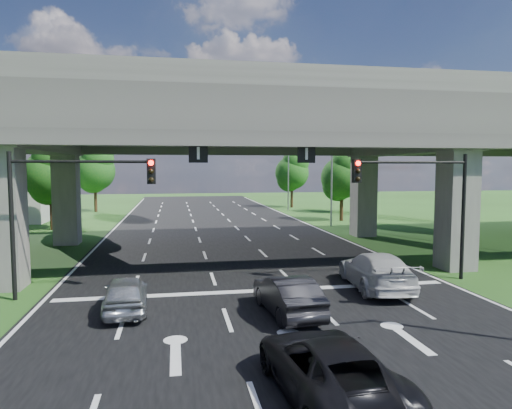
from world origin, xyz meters
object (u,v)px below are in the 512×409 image
object	(u,v)px
streetlight_beyond	(285,164)
streetlight_far	(328,162)
car_silver	(126,294)
car_white	(376,271)
signal_right	(423,193)
car_trailing	(329,368)
signal_left	(68,197)
car_dark	(288,295)

from	to	relation	value
streetlight_beyond	streetlight_far	bearing A→B (deg)	-90.00
streetlight_far	car_silver	xyz separation A→B (m)	(-15.50, -22.42, -5.15)
streetlight_far	car_white	distance (m)	22.15
signal_right	car_silver	bearing A→B (deg)	-169.88
streetlight_far	car_trailing	distance (m)	31.92
signal_right	signal_left	world-z (taller)	same
car_silver	streetlight_beyond	bearing A→B (deg)	-115.33
signal_right	car_white	world-z (taller)	signal_right
streetlight_far	car_silver	world-z (taller)	streetlight_far
car_silver	car_trailing	distance (m)	9.09
signal_left	streetlight_beyond	bearing A→B (deg)	63.57
streetlight_far	car_trailing	xyz separation A→B (m)	(-10.20, -29.81, -5.11)
signal_right	signal_left	xyz separation A→B (m)	(-15.65, 0.00, 0.00)
car_dark	car_trailing	xyz separation A→B (m)	(-0.53, -6.02, 0.00)
signal_left	car_trailing	size ratio (longest dim) A/B	1.17
signal_right	streetlight_far	xyz separation A→B (m)	(2.27, 20.06, 1.66)
signal_left	car_trailing	xyz separation A→B (m)	(7.72, -9.75, -3.45)
signal_left	car_silver	distance (m)	4.86
signal_right	car_white	bearing A→B (deg)	-160.65
streetlight_beyond	car_trailing	world-z (taller)	streetlight_beyond
signal_left	car_white	xyz separation A→B (m)	(12.96, -0.94, -3.36)
signal_right	streetlight_far	size ratio (longest dim) A/B	0.60
signal_right	car_trailing	bearing A→B (deg)	-129.11
streetlight_beyond	car_white	distance (m)	37.67
signal_left	car_silver	world-z (taller)	signal_left
streetlight_far	car_trailing	world-z (taller)	streetlight_far
car_white	car_trailing	size ratio (longest dim) A/B	1.07
car_trailing	car_silver	bearing A→B (deg)	-58.59
signal_left	streetlight_far	xyz separation A→B (m)	(17.92, 20.06, 1.66)
signal_left	car_silver	bearing A→B (deg)	-44.22
signal_left	car_white	size ratio (longest dim) A/B	1.10
streetlight_beyond	signal_right	bearing A→B (deg)	-93.61
signal_right	car_white	size ratio (longest dim) A/B	1.10
car_dark	signal_left	bearing A→B (deg)	-29.21
signal_left	signal_right	bearing A→B (deg)	0.00
signal_right	car_white	distance (m)	4.41
streetlight_far	streetlight_beyond	size ratio (longest dim) A/B	1.00
car_silver	car_dark	bearing A→B (deg)	163.38
streetlight_far	signal_right	bearing A→B (deg)	-96.47
streetlight_beyond	car_trailing	xyz separation A→B (m)	(-10.20, -45.81, -5.11)
car_dark	car_silver	bearing A→B (deg)	-18.13
signal_left	streetlight_beyond	size ratio (longest dim) A/B	0.60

